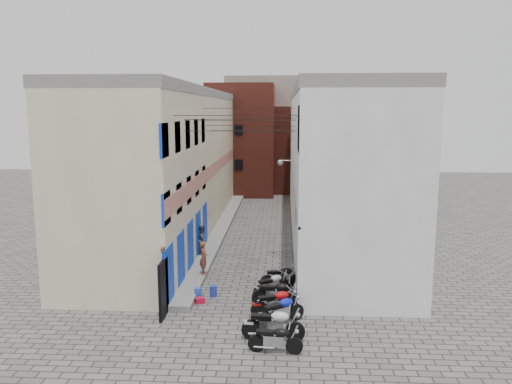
% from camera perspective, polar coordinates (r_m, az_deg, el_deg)
% --- Properties ---
extents(ground, '(90.00, 90.00, 0.00)m').
position_cam_1_polar(ground, '(19.69, -2.79, -13.74)').
color(ground, '#555150').
rests_on(ground, ground).
extents(plinth, '(0.90, 26.00, 0.25)m').
position_cam_1_polar(plinth, '(32.17, -4.00, -4.29)').
color(plinth, slate).
rests_on(plinth, ground).
extents(building_left, '(5.10, 27.00, 9.00)m').
position_cam_1_polar(building_left, '(31.88, -9.34, 3.46)').
color(building_left, beige).
rests_on(building_left, ground).
extents(building_right, '(5.94, 26.00, 9.00)m').
position_cam_1_polar(building_right, '(31.31, 8.83, 3.38)').
color(building_right, silver).
rests_on(building_right, ground).
extents(building_far_brick_left, '(6.00, 6.00, 10.00)m').
position_cam_1_polar(building_far_brick_left, '(46.25, -1.66, 6.02)').
color(building_far_brick_left, maroon).
rests_on(building_far_brick_left, ground).
extents(building_far_brick_right, '(5.00, 6.00, 8.00)m').
position_cam_1_polar(building_far_brick_right, '(48.16, 4.51, 4.94)').
color(building_far_brick_right, maroon).
rests_on(building_far_brick_right, ground).
extents(building_far_concrete, '(8.00, 5.00, 11.00)m').
position_cam_1_polar(building_far_concrete, '(52.09, 1.12, 6.96)').
color(building_far_concrete, slate).
rests_on(building_far_concrete, ground).
extents(far_shopfront, '(2.00, 0.30, 2.40)m').
position_cam_1_polar(far_shopfront, '(43.74, 0.66, 0.82)').
color(far_shopfront, black).
rests_on(far_shopfront, ground).
extents(overhead_wires, '(5.80, 13.02, 1.32)m').
position_cam_1_polar(overhead_wires, '(25.73, -1.12, 8.05)').
color(overhead_wires, black).
rests_on(overhead_wires, ground).
extents(motorcycle_a, '(1.84, 0.73, 1.04)m').
position_cam_1_polar(motorcycle_a, '(16.65, 2.22, -16.29)').
color(motorcycle_a, black).
rests_on(motorcycle_a, ground).
extents(motorcycle_b, '(2.21, 0.81, 1.26)m').
position_cam_1_polar(motorcycle_b, '(17.42, 1.97, -14.69)').
color(motorcycle_b, silver).
rests_on(motorcycle_b, ground).
extents(motorcycle_c, '(1.99, 1.69, 1.16)m').
position_cam_1_polar(motorcycle_c, '(18.60, 2.90, -13.24)').
color(motorcycle_c, '#0C1AB8').
rests_on(motorcycle_c, ground).
extents(motorcycle_d, '(2.09, 1.27, 1.16)m').
position_cam_1_polar(motorcycle_d, '(19.30, 2.33, -12.37)').
color(motorcycle_d, '#A60B0C').
rests_on(motorcycle_d, ground).
extents(motorcycle_e, '(2.02, 0.70, 1.16)m').
position_cam_1_polar(motorcycle_e, '(20.21, 2.38, -11.35)').
color(motorcycle_e, black).
rests_on(motorcycle_e, ground).
extents(motorcycle_f, '(1.83, 1.55, 1.06)m').
position_cam_1_polar(motorcycle_f, '(21.25, 1.88, -10.41)').
color(motorcycle_f, '#ADADB2').
rests_on(motorcycle_f, ground).
extents(motorcycle_g, '(2.00, 0.97, 1.11)m').
position_cam_1_polar(motorcycle_g, '(22.14, 2.97, -9.53)').
color(motorcycle_g, black).
rests_on(motorcycle_g, ground).
extents(person_a, '(0.53, 0.65, 1.54)m').
position_cam_1_polar(person_a, '(23.21, -6.00, -7.47)').
color(person_a, brown).
rests_on(person_a, plinth).
extents(person_b, '(0.60, 0.76, 1.51)m').
position_cam_1_polar(person_b, '(26.41, -6.14, -5.41)').
color(person_b, '#363F52').
rests_on(person_b, plinth).
extents(water_jug_near, '(0.39, 0.39, 0.47)m').
position_cam_1_polar(water_jug_near, '(21.14, -6.64, -11.44)').
color(water_jug_near, blue).
rests_on(water_jug_near, ground).
extents(water_jug_far, '(0.32, 0.32, 0.47)m').
position_cam_1_polar(water_jug_far, '(21.33, -4.90, -11.22)').
color(water_jug_far, '#2033A2').
rests_on(water_jug_far, ground).
extents(red_crate, '(0.45, 0.40, 0.23)m').
position_cam_1_polar(red_crate, '(20.75, -6.44, -12.20)').
color(red_crate, '#B90D2F').
rests_on(red_crate, ground).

